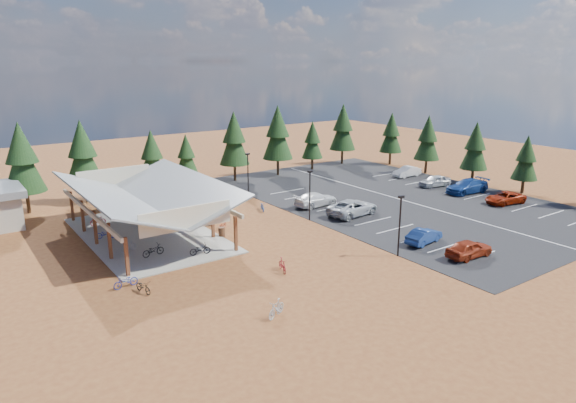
% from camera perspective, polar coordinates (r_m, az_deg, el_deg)
% --- Properties ---
extents(ground, '(140.00, 140.00, 0.00)m').
position_cam_1_polar(ground, '(47.55, -0.93, -3.73)').
color(ground, brown).
rests_on(ground, ground).
extents(asphalt_lot, '(27.00, 44.00, 0.04)m').
position_cam_1_polar(asphalt_lot, '(61.38, 11.88, 0.36)').
color(asphalt_lot, black).
rests_on(asphalt_lot, ground).
extents(concrete_pad, '(10.60, 18.60, 0.10)m').
position_cam_1_polar(concrete_pad, '(49.25, -15.31, -3.55)').
color(concrete_pad, gray).
rests_on(concrete_pad, ground).
extents(bike_pavilion, '(11.65, 19.40, 4.97)m').
position_cam_1_polar(bike_pavilion, '(48.19, -15.62, 0.70)').
color(bike_pavilion, brown).
rests_on(bike_pavilion, concrete_pad).
extents(lamp_post_0, '(0.50, 0.25, 5.14)m').
position_cam_1_polar(lamp_post_0, '(42.55, 12.32, -2.19)').
color(lamp_post_0, black).
rests_on(lamp_post_0, ground).
extents(lamp_post_1, '(0.50, 0.25, 5.14)m').
position_cam_1_polar(lamp_post_1, '(51.06, 2.44, 1.09)').
color(lamp_post_1, black).
rests_on(lamp_post_1, ground).
extents(lamp_post_2, '(0.50, 0.25, 5.14)m').
position_cam_1_polar(lamp_post_2, '(60.77, -4.47, 3.36)').
color(lamp_post_2, black).
rests_on(lamp_post_2, ground).
extents(trash_bin_0, '(0.60, 0.60, 0.90)m').
position_cam_1_polar(trash_bin_0, '(47.31, -7.37, -3.38)').
color(trash_bin_0, '#472A19').
rests_on(trash_bin_0, ground).
extents(trash_bin_1, '(0.60, 0.60, 0.90)m').
position_cam_1_polar(trash_bin_1, '(50.74, -8.63, -2.14)').
color(trash_bin_1, '#472A19').
rests_on(trash_bin_1, ground).
extents(pine_1, '(4.15, 4.15, 9.66)m').
position_cam_1_polar(pine_1, '(59.59, -27.46, 4.30)').
color(pine_1, '#382314').
rests_on(pine_1, ground).
extents(pine_2, '(4.03, 4.03, 9.39)m').
position_cam_1_polar(pine_2, '(61.72, -21.88, 5.10)').
color(pine_2, '#382314').
rests_on(pine_2, ground).
extents(pine_3, '(3.35, 3.35, 7.80)m').
position_cam_1_polar(pine_3, '(63.11, -14.89, 4.99)').
color(pine_3, '#382314').
rests_on(pine_3, ground).
extents(pine_4, '(2.89, 2.89, 6.72)m').
position_cam_1_polar(pine_4, '(66.34, -11.24, 5.11)').
color(pine_4, '#382314').
rests_on(pine_4, ground).
extents(pine_5, '(3.98, 3.98, 9.28)m').
position_cam_1_polar(pine_5, '(68.46, -6.02, 6.96)').
color(pine_5, '#382314').
rests_on(pine_5, ground).
extents(pine_6, '(4.20, 4.20, 9.78)m').
position_cam_1_polar(pine_6, '(71.43, -1.15, 7.64)').
color(pine_6, '#382314').
rests_on(pine_6, ground).
extents(pine_7, '(3.08, 3.08, 7.18)m').
position_cam_1_polar(pine_7, '(75.66, 2.73, 6.84)').
color(pine_7, '#382314').
rests_on(pine_7, ground).
extents(pine_8, '(3.99, 3.99, 9.30)m').
position_cam_1_polar(pine_8, '(80.30, 6.12, 8.20)').
color(pine_8, '#382314').
rests_on(pine_8, ground).
extents(pine_10, '(3.05, 3.05, 7.11)m').
position_cam_1_polar(pine_10, '(67.87, 24.94, 4.41)').
color(pine_10, '#382314').
rests_on(pine_10, ground).
extents(pine_11, '(3.49, 3.49, 8.12)m').
position_cam_1_polar(pine_11, '(70.74, 20.09, 5.81)').
color(pine_11, '#382314').
rests_on(pine_11, ground).
extents(pine_12, '(3.56, 3.56, 8.30)m').
position_cam_1_polar(pine_12, '(75.51, 15.27, 6.83)').
color(pine_12, '#382314').
rests_on(pine_12, ground).
extents(pine_13, '(3.44, 3.44, 8.02)m').
position_cam_1_polar(pine_13, '(81.08, 11.40, 7.49)').
color(pine_13, '#382314').
rests_on(pine_13, ground).
extents(bike_0, '(1.96, 0.88, 0.99)m').
position_cam_1_polar(bike_0, '(43.54, -14.76, -5.25)').
color(bike_0, black).
rests_on(bike_0, concrete_pad).
extents(bike_1, '(1.60, 0.84, 0.93)m').
position_cam_1_polar(bike_1, '(45.11, -17.30, -4.76)').
color(bike_1, gray).
rests_on(bike_1, concrete_pad).
extents(bike_2, '(1.78, 1.05, 0.89)m').
position_cam_1_polar(bike_2, '(49.00, -19.61, -3.40)').
color(bike_2, navy).
rests_on(bike_2, concrete_pad).
extents(bike_3, '(1.51, 0.46, 0.90)m').
position_cam_1_polar(bike_3, '(53.19, -20.36, -2.01)').
color(bike_3, maroon).
rests_on(bike_3, concrete_pad).
extents(bike_4, '(1.82, 0.93, 0.91)m').
position_cam_1_polar(bike_4, '(43.03, -9.75, -5.26)').
color(bike_4, black).
rests_on(bike_4, concrete_pad).
extents(bike_5, '(1.54, 0.69, 0.89)m').
position_cam_1_polar(bike_5, '(49.16, -12.88, -2.81)').
color(bike_5, '#989CA0').
rests_on(bike_5, concrete_pad).
extents(bike_6, '(1.52, 0.53, 0.80)m').
position_cam_1_polar(bike_6, '(52.21, -15.39, -1.97)').
color(bike_6, navy).
rests_on(bike_6, concrete_pad).
extents(bike_7, '(1.68, 0.52, 1.00)m').
position_cam_1_polar(bike_7, '(54.64, -15.55, -1.10)').
color(bike_7, maroon).
rests_on(bike_7, concrete_pad).
extents(bike_8, '(0.96, 1.78, 0.89)m').
position_cam_1_polar(bike_8, '(37.35, -15.78, -9.10)').
color(bike_8, black).
rests_on(bike_8, ground).
extents(bike_10, '(1.90, 0.89, 0.96)m').
position_cam_1_polar(bike_10, '(38.47, -17.58, -8.45)').
color(bike_10, navy).
rests_on(bike_10, ground).
extents(bike_11, '(1.03, 1.86, 1.07)m').
position_cam_1_polar(bike_11, '(39.33, -0.63, -7.07)').
color(bike_11, maroon).
rests_on(bike_11, ground).
extents(bike_13, '(1.89, 1.29, 1.11)m').
position_cam_1_polar(bike_13, '(32.84, -1.31, -11.78)').
color(bike_13, '#979CA0').
rests_on(bike_13, ground).
extents(bike_14, '(1.33, 1.91, 0.95)m').
position_cam_1_polar(bike_14, '(55.12, -2.85, -0.54)').
color(bike_14, '#23499D').
rests_on(bike_14, ground).
extents(bike_15, '(1.63, 1.40, 1.01)m').
position_cam_1_polar(bike_15, '(49.32, -7.29, -2.53)').
color(bike_15, '#97321B').
rests_on(bike_15, ground).
extents(bike_16, '(1.64, 0.61, 0.85)m').
position_cam_1_polar(bike_16, '(50.07, -9.76, -2.45)').
color(bike_16, black).
rests_on(bike_16, ground).
extents(car_0, '(4.39, 1.92, 1.47)m').
position_cam_1_polar(car_0, '(44.49, 19.48, -4.95)').
color(car_0, maroon).
rests_on(car_0, asphalt_lot).
extents(car_1, '(4.20, 2.03, 1.33)m').
position_cam_1_polar(car_1, '(46.71, 14.87, -3.71)').
color(car_1, navy).
rests_on(car_1, asphalt_lot).
extents(car_2, '(6.21, 3.44, 1.65)m').
position_cam_1_polar(car_2, '(53.66, 7.21, -0.65)').
color(car_2, '#B3B8BC').
rests_on(car_2, asphalt_lot).
extents(car_3, '(5.32, 2.35, 1.52)m').
position_cam_1_polar(car_3, '(56.67, 3.11, 0.24)').
color(car_3, silver).
rests_on(car_3, asphalt_lot).
extents(car_6, '(5.08, 2.97, 1.33)m').
position_cam_1_polar(car_6, '(62.50, 22.98, 0.37)').
color(car_6, maroon).
rests_on(car_6, asphalt_lot).
extents(car_7, '(5.94, 2.85, 1.67)m').
position_cam_1_polar(car_7, '(65.91, 19.28, 1.61)').
color(car_7, navy).
rests_on(car_7, asphalt_lot).
extents(car_8, '(4.52, 2.44, 1.46)m').
position_cam_1_polar(car_8, '(68.11, 15.99, 2.21)').
color(car_8, '#B4B8BD').
rests_on(car_8, asphalt_lot).
extents(car_9, '(4.31, 1.55, 1.41)m').
position_cam_1_polar(car_9, '(73.07, 13.07, 3.26)').
color(car_9, silver).
rests_on(car_9, asphalt_lot).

